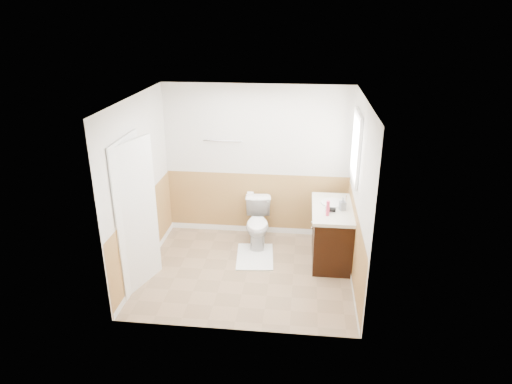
# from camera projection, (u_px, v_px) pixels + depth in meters

# --- Properties ---
(floor) EXTENTS (3.00, 3.00, 0.00)m
(floor) POSITION_uv_depth(u_px,v_px,m) (247.00, 271.00, 6.60)
(floor) COLOR #8C7051
(floor) RESTS_ON ground
(ceiling) EXTENTS (3.00, 3.00, 0.00)m
(ceiling) POSITION_uv_depth(u_px,v_px,m) (246.00, 99.00, 5.67)
(ceiling) COLOR white
(ceiling) RESTS_ON floor
(wall_back) EXTENTS (3.00, 0.00, 3.00)m
(wall_back) POSITION_uv_depth(u_px,v_px,m) (257.00, 162.00, 7.33)
(wall_back) COLOR silver
(wall_back) RESTS_ON floor
(wall_front) EXTENTS (3.00, 0.00, 3.00)m
(wall_front) POSITION_uv_depth(u_px,v_px,m) (231.00, 236.00, 4.93)
(wall_front) COLOR silver
(wall_front) RESTS_ON floor
(wall_left) EXTENTS (0.00, 3.00, 3.00)m
(wall_left) POSITION_uv_depth(u_px,v_px,m) (139.00, 187.00, 6.29)
(wall_left) COLOR silver
(wall_left) RESTS_ON floor
(wall_right) EXTENTS (0.00, 3.00, 3.00)m
(wall_right) POSITION_uv_depth(u_px,v_px,m) (359.00, 196.00, 5.98)
(wall_right) COLOR silver
(wall_right) RESTS_ON floor
(wainscot_back) EXTENTS (3.00, 0.00, 3.00)m
(wainscot_back) POSITION_uv_depth(u_px,v_px,m) (257.00, 205.00, 7.60)
(wainscot_back) COLOR tan
(wainscot_back) RESTS_ON floor
(wainscot_front) EXTENTS (3.00, 0.00, 3.00)m
(wainscot_front) POSITION_uv_depth(u_px,v_px,m) (233.00, 293.00, 5.22)
(wainscot_front) COLOR tan
(wainscot_front) RESTS_ON floor
(wainscot_left) EXTENTS (0.00, 2.60, 2.60)m
(wainscot_left) POSITION_uv_depth(u_px,v_px,m) (145.00, 236.00, 6.56)
(wainscot_left) COLOR tan
(wainscot_left) RESTS_ON floor
(wainscot_right) EXTENTS (0.00, 2.60, 2.60)m
(wainscot_right) POSITION_uv_depth(u_px,v_px,m) (354.00, 246.00, 6.26)
(wainscot_right) COLOR tan
(wainscot_right) RESTS_ON floor
(toilet) EXTENTS (0.47, 0.75, 0.73)m
(toilet) POSITION_uv_depth(u_px,v_px,m) (258.00, 223.00, 7.24)
(toilet) COLOR white
(toilet) RESTS_ON floor
(bath_mat) EXTENTS (0.62, 0.85, 0.02)m
(bath_mat) POSITION_uv_depth(u_px,v_px,m) (255.00, 257.00, 6.98)
(bath_mat) COLOR white
(bath_mat) RESTS_ON floor
(vanity_cabinet) EXTENTS (0.55, 1.10, 0.80)m
(vanity_cabinet) POSITION_uv_depth(u_px,v_px,m) (332.00, 235.00, 6.80)
(vanity_cabinet) COLOR black
(vanity_cabinet) RESTS_ON floor
(vanity_knob_left) EXTENTS (0.03, 0.03, 0.03)m
(vanity_knob_left) POSITION_uv_depth(u_px,v_px,m) (312.00, 228.00, 6.68)
(vanity_knob_left) COLOR silver
(vanity_knob_left) RESTS_ON vanity_cabinet
(vanity_knob_right) EXTENTS (0.03, 0.03, 0.03)m
(vanity_knob_right) POSITION_uv_depth(u_px,v_px,m) (312.00, 222.00, 6.87)
(vanity_knob_right) COLOR silver
(vanity_knob_right) RESTS_ON vanity_cabinet
(countertop) EXTENTS (0.60, 1.15, 0.05)m
(countertop) POSITION_uv_depth(u_px,v_px,m) (333.00, 209.00, 6.64)
(countertop) COLOR silver
(countertop) RESTS_ON vanity_cabinet
(sink_basin) EXTENTS (0.36, 0.36, 0.02)m
(sink_basin) POSITION_uv_depth(u_px,v_px,m) (333.00, 203.00, 6.77)
(sink_basin) COLOR white
(sink_basin) RESTS_ON countertop
(faucet) EXTENTS (0.02, 0.02, 0.14)m
(faucet) POSITION_uv_depth(u_px,v_px,m) (346.00, 200.00, 6.73)
(faucet) COLOR white
(faucet) RESTS_ON countertop
(lotion_bottle) EXTENTS (0.05, 0.05, 0.22)m
(lotion_bottle) POSITION_uv_depth(u_px,v_px,m) (328.00, 208.00, 6.33)
(lotion_bottle) COLOR #DD395D
(lotion_bottle) RESTS_ON countertop
(soap_dispenser) EXTENTS (0.11, 0.11, 0.19)m
(soap_dispenser) POSITION_uv_depth(u_px,v_px,m) (343.00, 204.00, 6.52)
(soap_dispenser) COLOR gray
(soap_dispenser) RESTS_ON countertop
(hair_dryer_body) EXTENTS (0.14, 0.07, 0.07)m
(hair_dryer_body) POSITION_uv_depth(u_px,v_px,m) (331.00, 209.00, 6.48)
(hair_dryer_body) COLOR black
(hair_dryer_body) RESTS_ON countertop
(hair_dryer_handle) EXTENTS (0.03, 0.03, 0.07)m
(hair_dryer_handle) POSITION_uv_depth(u_px,v_px,m) (328.00, 211.00, 6.52)
(hair_dryer_handle) COLOR black
(hair_dryer_handle) RESTS_ON countertop
(mirror_panel) EXTENTS (0.02, 0.35, 0.90)m
(mirror_panel) POSITION_uv_depth(u_px,v_px,m) (352.00, 151.00, 6.88)
(mirror_panel) COLOR silver
(mirror_panel) RESTS_ON wall_right
(window_frame) EXTENTS (0.04, 0.80, 1.00)m
(window_frame) POSITION_uv_depth(u_px,v_px,m) (356.00, 147.00, 6.34)
(window_frame) COLOR white
(window_frame) RESTS_ON wall_right
(window_glass) EXTENTS (0.01, 0.70, 0.90)m
(window_glass) POSITION_uv_depth(u_px,v_px,m) (357.00, 147.00, 6.34)
(window_glass) COLOR white
(window_glass) RESTS_ON wall_right
(door) EXTENTS (0.29, 0.78, 2.04)m
(door) POSITION_uv_depth(u_px,v_px,m) (137.00, 216.00, 5.95)
(door) COLOR white
(door) RESTS_ON wall_left
(door_frame) EXTENTS (0.02, 0.92, 2.10)m
(door_frame) POSITION_uv_depth(u_px,v_px,m) (131.00, 215.00, 5.95)
(door_frame) COLOR white
(door_frame) RESTS_ON wall_left
(door_knob) EXTENTS (0.06, 0.06, 0.06)m
(door_knob) POSITION_uv_depth(u_px,v_px,m) (150.00, 211.00, 6.27)
(door_knob) COLOR silver
(door_knob) RESTS_ON door
(towel_bar) EXTENTS (0.62, 0.02, 0.02)m
(towel_bar) POSITION_uv_depth(u_px,v_px,m) (222.00, 141.00, 7.21)
(towel_bar) COLOR silver
(towel_bar) RESTS_ON wall_back
(tp_holder_bar) EXTENTS (0.14, 0.02, 0.02)m
(tp_holder_bar) POSITION_uv_depth(u_px,v_px,m) (250.00, 195.00, 7.48)
(tp_holder_bar) COLOR silver
(tp_holder_bar) RESTS_ON wall_back
(tp_roll) EXTENTS (0.10, 0.11, 0.11)m
(tp_roll) POSITION_uv_depth(u_px,v_px,m) (250.00, 195.00, 7.48)
(tp_roll) COLOR white
(tp_roll) RESTS_ON tp_holder_bar
(tp_sheet) EXTENTS (0.10, 0.01, 0.16)m
(tp_sheet) POSITION_uv_depth(u_px,v_px,m) (250.00, 201.00, 7.52)
(tp_sheet) COLOR white
(tp_sheet) RESTS_ON tp_roll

